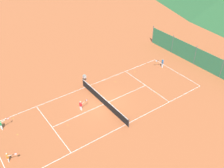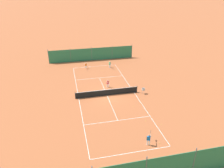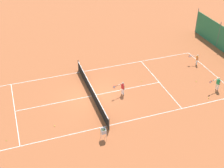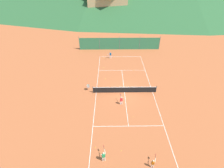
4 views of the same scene
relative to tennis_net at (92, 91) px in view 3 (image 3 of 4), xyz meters
name	(u,v)px [view 3 (image 3 of 4)]	position (x,y,z in m)	size (l,w,h in m)	color
ground_plane	(92,96)	(0.00, 0.00, -0.50)	(600.00, 600.00, 0.00)	#A8542D
court_line_markings	(92,96)	(0.00, 0.00, -0.50)	(8.25, 23.85, 0.01)	white
tennis_net	(92,91)	(0.00, 0.00, 0.00)	(9.18, 0.08, 1.06)	#2D2D2D
player_near_service	(197,59)	(1.74, -11.31, 0.14)	(0.57, 0.89, 1.09)	white
player_far_baseline	(122,87)	(-0.64, -2.54, 0.22)	(0.40, 1.06, 1.23)	white
player_near_baseline	(218,83)	(-2.74, -10.60, 0.24)	(0.42, 1.09, 1.27)	white
tennis_ball_alley_right	(142,81)	(0.67, -4.95, -0.47)	(0.07, 0.07, 0.07)	#CCE033
tennis_ball_by_net_left	(55,126)	(-2.82, 3.74, -0.47)	(0.07, 0.07, 0.07)	#CCE033
tennis_ball_mid_court	(6,140)	(-3.23, 7.25, -0.47)	(0.07, 0.07, 0.07)	#CCE033
tennis_ball_service_box	(13,97)	(2.05, 6.38, -0.47)	(0.07, 0.07, 0.07)	#CCE033
tennis_ball_far_corner	(209,98)	(-3.64, -9.21, -0.47)	(0.07, 0.07, 0.07)	#CCE033
tennis_ball_alley_left	(196,81)	(-1.03, -9.62, -0.47)	(0.07, 0.07, 0.07)	#CCE033
ball_hopper	(104,132)	(-5.30, 0.66, 0.16)	(0.36, 0.36, 0.89)	#B7B7BC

